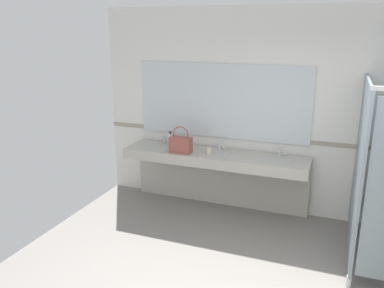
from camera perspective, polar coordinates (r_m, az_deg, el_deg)
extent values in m
cube|color=silver|center=(5.43, 19.40, 3.74)|extent=(6.48, 0.12, 2.80)
cube|color=#9E937F|center=(5.45, 19.04, 0.00)|extent=(6.48, 0.01, 0.06)
cube|color=#B2ADA3|center=(5.47, 3.26, -2.00)|extent=(2.57, 0.57, 0.14)
cube|color=#B2ADA3|center=(5.84, 3.94, -5.27)|extent=(2.57, 0.08, 0.71)
cube|color=#ADADA8|center=(5.75, -4.99, -0.94)|extent=(0.42, 0.31, 0.11)
cylinder|color=silver|center=(5.91, -4.06, 0.64)|extent=(0.04, 0.04, 0.11)
cylinder|color=silver|center=(5.85, -4.30, 0.93)|extent=(0.03, 0.11, 0.03)
sphere|color=silver|center=(5.90, -3.40, 0.36)|extent=(0.04, 0.04, 0.04)
cube|color=#ADADA8|center=(5.44, 3.17, -1.89)|extent=(0.42, 0.31, 0.11)
cylinder|color=silver|center=(5.61, 3.90, -0.20)|extent=(0.04, 0.04, 0.11)
cylinder|color=silver|center=(5.55, 3.74, 0.09)|extent=(0.03, 0.11, 0.03)
sphere|color=silver|center=(5.61, 4.60, -0.49)|extent=(0.04, 0.04, 0.04)
cube|color=#ADADA8|center=(5.25, 12.10, -2.90)|extent=(0.42, 0.31, 0.11)
cylinder|color=silver|center=(5.44, 12.56, -1.12)|extent=(0.04, 0.04, 0.11)
cylinder|color=silver|center=(5.37, 12.49, -0.82)|extent=(0.03, 0.11, 0.03)
sphere|color=silver|center=(5.44, 13.28, -1.41)|extent=(0.04, 0.04, 0.04)
cube|color=silver|center=(5.56, 4.32, 6.17)|extent=(2.47, 0.02, 1.04)
cube|color=gray|center=(4.70, 23.00, -2.92)|extent=(0.03, 1.55, 1.86)
cylinder|color=silver|center=(4.47, 21.73, -17.94)|extent=(0.05, 0.05, 0.12)
cube|color=#934C42|center=(5.44, -1.65, -0.12)|extent=(0.30, 0.15, 0.22)
torus|color=#934C42|center=(5.40, -1.66, 1.40)|extent=(0.23, 0.02, 0.23)
cylinder|color=white|center=(5.84, -3.16, 0.73)|extent=(0.07, 0.07, 0.16)
cylinder|color=black|center=(5.81, -3.17, 1.68)|extent=(0.03, 0.03, 0.04)
cylinder|color=beige|center=(5.38, 2.45, -1.04)|extent=(0.07, 0.07, 0.09)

